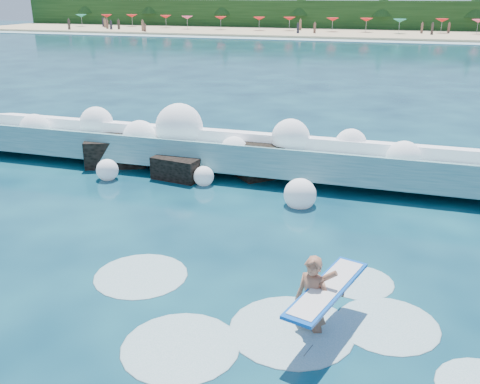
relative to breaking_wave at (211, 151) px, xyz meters
The scene contains 11 objects.
ground 7.53m from the breaking_wave, 79.40° to the right, with size 200.00×200.00×0.00m, color #062137.
beach 70.64m from the breaking_wave, 88.88° to the left, with size 140.00×20.00×0.40m, color tan.
wet_band 59.64m from the breaking_wave, 88.67° to the left, with size 140.00×5.00×0.08m, color silver.
treeline 80.65m from the breaking_wave, 89.02° to the left, with size 140.00×4.00×5.00m, color black.
breaking_wave is the anchor object (origin of this frame).
rock_cluster 1.23m from the breaking_wave, 143.82° to the right, with size 8.25×3.17×1.31m.
surfer_with_board 10.92m from the breaking_wave, 58.81° to the right, with size 1.33×3.06×1.93m.
wave_spray 0.67m from the breaking_wave, 156.58° to the right, with size 15.52×4.57×2.46m.
surf_foam 10.42m from the breaking_wave, 62.55° to the right, with size 9.33×5.40×0.13m.
beach_umbrellas 72.54m from the breaking_wave, 88.76° to the left, with size 111.71×6.67×0.50m.
beachgoers 68.95m from the breaking_wave, 85.60° to the left, with size 98.00×13.51×1.93m.
Camera 1 is at (5.59, -10.85, 6.24)m, focal length 40.00 mm.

